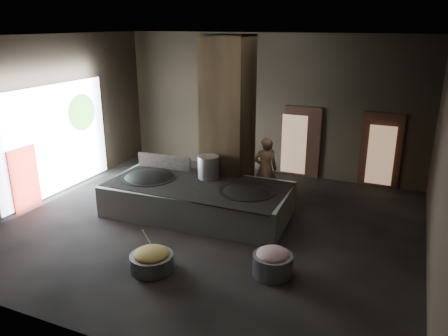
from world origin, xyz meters
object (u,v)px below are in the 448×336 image
at_px(veg_basin, 152,262).
at_px(meat_basin, 273,265).
at_px(hearth_platform, 198,199).
at_px(cook, 265,169).
at_px(wok_right, 247,194).
at_px(wok_left, 149,180).
at_px(stock_pot, 209,167).

distance_m(veg_basin, meat_basin, 2.45).
bearing_deg(hearth_platform, cook, 48.73).
xyz_separation_m(hearth_platform, veg_basin, (0.37, -2.82, -0.25)).
relative_size(wok_right, veg_basin, 1.56).
relative_size(wok_left, veg_basin, 1.68).
height_order(stock_pot, cook, cook).
bearing_deg(meat_basin, wok_left, 154.51).
xyz_separation_m(wok_right, veg_basin, (-0.98, -2.87, -0.59)).
bearing_deg(hearth_platform, veg_basin, -85.60).
xyz_separation_m(stock_pot, veg_basin, (0.32, -3.37, -0.97)).
height_order(hearth_platform, cook, cook).
bearing_deg(hearth_platform, stock_pot, 81.70).
distance_m(wok_left, meat_basin, 4.61).
height_order(wok_right, cook, cook).
bearing_deg(stock_pot, meat_basin, -44.31).
distance_m(cook, veg_basin, 4.61).
distance_m(wok_right, cook, 1.59).
distance_m(stock_pot, veg_basin, 3.52).
bearing_deg(veg_basin, stock_pot, 95.45).
xyz_separation_m(stock_pot, cook, (1.23, 1.08, -0.22)).
xyz_separation_m(hearth_platform, wok_right, (1.35, 0.05, 0.34)).
distance_m(wok_left, cook, 3.22).
xyz_separation_m(wok_left, wok_right, (2.80, 0.10, 0.00)).
bearing_deg(hearth_platform, wok_left, 178.87).
height_order(wok_right, stock_pot, stock_pot).
height_order(stock_pot, meat_basin, stock_pot).
height_order(wok_left, meat_basin, wok_left).
height_order(cook, veg_basin, cook).
xyz_separation_m(cook, veg_basin, (-0.91, -4.45, -0.74)).
height_order(hearth_platform, stock_pot, stock_pot).
xyz_separation_m(veg_basin, meat_basin, (2.31, 0.80, 0.06)).
xyz_separation_m(cook, meat_basin, (1.40, -3.66, -0.69)).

